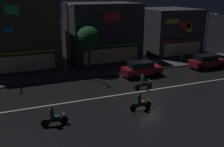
% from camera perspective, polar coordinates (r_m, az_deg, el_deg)
% --- Properties ---
extents(ground_plane, '(140.00, 140.00, 0.00)m').
position_cam_1_polar(ground_plane, '(24.68, 7.81, -3.77)').
color(ground_plane, black).
extents(lane_divider_stripe, '(33.83, 0.16, 0.01)m').
position_cam_1_polar(lane_divider_stripe, '(24.68, 7.81, -3.76)').
color(lane_divider_stripe, beige).
rests_on(lane_divider_stripe, ground).
extents(sidewalk_far, '(35.61, 3.74, 0.14)m').
position_cam_1_polar(sidewalk_far, '(31.01, 1.14, 1.03)').
color(sidewalk_far, '#424447').
rests_on(sidewalk_far, ground).
extents(storefront_left_block, '(9.05, 7.23, 7.59)m').
position_cam_1_polar(storefront_left_block, '(35.14, -2.24, 9.23)').
color(storefront_left_block, '#383A3F').
rests_on(storefront_left_block, ground).
extents(storefront_center_block, '(7.42, 8.02, 6.59)m').
position_cam_1_polar(storefront_center_block, '(40.31, 12.25, 9.22)').
color(storefront_center_block, '#383A3F').
rests_on(storefront_center_block, ground).
extents(storefront_right_block, '(9.09, 8.31, 8.55)m').
position_cam_1_polar(storefront_right_block, '(33.71, -20.19, 8.63)').
color(storefront_right_block, '#4C443A').
rests_on(storefront_right_block, ground).
extents(streetlamp_mid, '(0.44, 1.64, 7.74)m').
position_cam_1_polar(streetlamp_mid, '(28.01, -9.55, 8.63)').
color(streetlamp_mid, '#47494C').
rests_on(streetlamp_mid, sidewalk_far).
extents(streetlamp_east, '(0.44, 1.64, 6.27)m').
position_cam_1_polar(streetlamp_east, '(36.98, 20.52, 8.72)').
color(streetlamp_east, '#47494C').
rests_on(streetlamp_east, sidewalk_far).
extents(pedestrian_on_sidewalk, '(0.37, 0.37, 1.96)m').
position_cam_1_polar(pedestrian_on_sidewalk, '(35.98, 15.19, 4.38)').
color(pedestrian_on_sidewalk, gray).
rests_on(pedestrian_on_sidewalk, sidewalk_far).
extents(street_tree, '(2.67, 2.67, 5.18)m').
position_cam_1_polar(street_tree, '(29.15, -5.26, 7.75)').
color(street_tree, '#473323').
rests_on(street_tree, sidewalk_far).
extents(parked_car_near_kerb, '(4.30, 1.98, 1.67)m').
position_cam_1_polar(parked_car_near_kerb, '(33.42, 20.25, 2.57)').
color(parked_car_near_kerb, maroon).
rests_on(parked_car_near_kerb, ground).
extents(parked_car_trailing, '(4.30, 1.98, 1.67)m').
position_cam_1_polar(parked_car_trailing, '(28.48, 6.54, 1.07)').
color(parked_car_trailing, maroon).
rests_on(parked_car_trailing, ground).
extents(motorcycle_following, '(1.90, 0.60, 1.52)m').
position_cam_1_polar(motorcycle_following, '(18.56, -12.84, -9.47)').
color(motorcycle_following, black).
rests_on(motorcycle_following, ground).
extents(motorcycle_opposite_lane, '(1.90, 0.60, 1.52)m').
position_cam_1_polar(motorcycle_opposite_lane, '(20.51, 6.27, -6.39)').
color(motorcycle_opposite_lane, black).
rests_on(motorcycle_opposite_lane, ground).
extents(motorcycle_trailing_far, '(1.90, 0.60, 1.52)m').
position_cam_1_polar(motorcycle_trailing_far, '(24.79, 6.93, -2.08)').
color(motorcycle_trailing_far, black).
rests_on(motorcycle_trailing_far, ground).
extents(traffic_cone, '(0.36, 0.36, 0.55)m').
position_cam_1_polar(traffic_cone, '(29.35, 6.74, 0.35)').
color(traffic_cone, orange).
rests_on(traffic_cone, ground).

